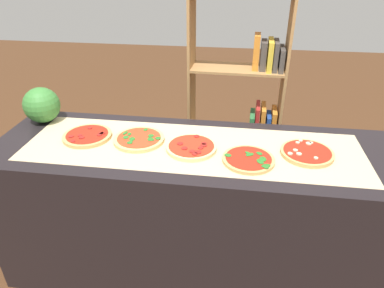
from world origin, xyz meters
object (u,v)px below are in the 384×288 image
pizza_spinach_1 (139,139)px  pizza_mushroom_4 (307,153)px  pizza_pepperoni_0 (87,136)px  bookshelf (246,112)px  pizza_spinach_3 (249,159)px  pizza_pepperoni_2 (191,147)px  watermelon (42,105)px

pizza_spinach_1 → pizza_mushroom_4: 0.93m
pizza_pepperoni_0 → bookshelf: bearing=44.5°
pizza_spinach_3 → pizza_pepperoni_2: bearing=165.5°
pizza_spinach_1 → pizza_pepperoni_2: bearing=-9.5°
pizza_spinach_3 → pizza_mushroom_4: size_ratio=0.98×
pizza_pepperoni_0 → pizza_pepperoni_2: bearing=-4.7°
pizza_spinach_1 → pizza_spinach_3: (0.62, -0.13, -0.00)m
pizza_spinach_3 → bookshelf: size_ratio=0.17×
pizza_spinach_1 → watermelon: (-0.67, 0.18, 0.10)m
pizza_spinach_3 → pizza_spinach_1: bearing=167.9°
pizza_pepperoni_2 → bookshelf: 1.03m
pizza_pepperoni_2 → pizza_spinach_3: 0.32m
pizza_pepperoni_0 → watermelon: watermelon is taller
pizza_spinach_1 → pizza_pepperoni_2: 0.31m
pizza_pepperoni_0 → bookshelf: (0.93, 0.91, -0.19)m
pizza_pepperoni_2 → pizza_pepperoni_0: bearing=175.3°
pizza_pepperoni_2 → watermelon: (-0.98, 0.23, 0.10)m
pizza_mushroom_4 → watermelon: bearing=172.7°
pizza_mushroom_4 → watermelon: (-1.59, 0.20, 0.10)m
pizza_pepperoni_2 → pizza_spinach_3: size_ratio=1.03×
pizza_spinach_1 → bookshelf: bookshelf is taller
bookshelf → pizza_pepperoni_0: bearing=-135.5°
pizza_pepperoni_2 → pizza_spinach_3: (0.31, -0.08, -0.00)m
pizza_mushroom_4 → pizza_spinach_1: bearing=178.2°
watermelon → pizza_spinach_1: bearing=-14.7°
pizza_spinach_1 → bookshelf: 1.12m
bookshelf → watermelon: bearing=-150.2°
pizza_pepperoni_2 → pizza_mushroom_4: size_ratio=1.00×
pizza_pepperoni_0 → pizza_pepperoni_2: 0.62m
watermelon → bookshelf: bearing=29.8°
pizza_mushroom_4 → pizza_spinach_3: bearing=-161.4°
pizza_pepperoni_0 → pizza_spinach_3: pizza_pepperoni_0 is taller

